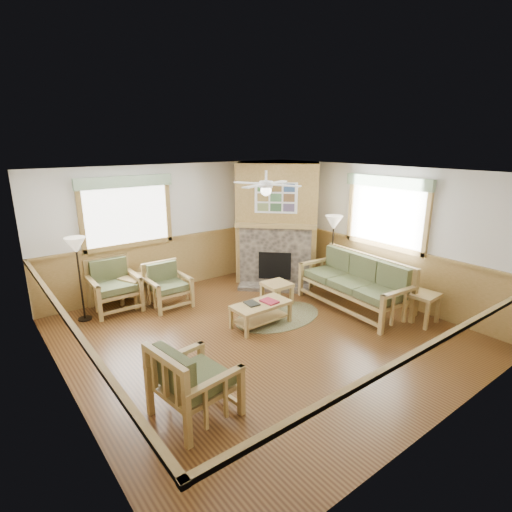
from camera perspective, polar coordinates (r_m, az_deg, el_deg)
floor at (r=6.92m, az=0.90°, el=-11.11°), size 6.00×6.00×0.01m
ceiling at (r=6.16m, az=1.02°, el=11.85°), size 6.00×6.00×0.01m
wall_back at (r=8.89m, az=-11.15°, el=4.09°), size 6.00×0.02×2.70m
wall_front at (r=4.60m, az=25.09°, el=-8.70°), size 6.00×0.02×2.70m
wall_left at (r=5.21m, az=-26.05°, el=-5.93°), size 0.02×6.00×2.70m
wall_right at (r=8.54m, az=16.98°, el=3.20°), size 0.02×6.00×2.70m
wainscot at (r=6.68m, az=0.93°, el=-6.87°), size 6.00×6.00×1.10m
fireplace at (r=9.21m, az=3.07°, el=4.80°), size 3.11×3.11×2.70m
window_back at (r=8.26m, az=-18.43°, el=10.97°), size 1.90×0.16×1.50m
window_right at (r=8.22m, az=18.64°, el=10.93°), size 0.16×1.90×1.50m
ceiling_fan at (r=6.59m, az=1.45°, el=11.78°), size 1.59×1.59×0.36m
sofa at (r=7.95m, az=13.70°, el=-3.81°), size 2.28×1.07×1.02m
armchair_back_left at (r=8.14m, az=-19.62°, el=-4.04°), size 0.88×0.88×0.96m
armchair_back_right at (r=8.04m, az=-12.48°, el=-4.16°), size 0.75×0.75×0.84m
armchair_left at (r=4.94m, az=-8.75°, el=-17.03°), size 0.94×0.94×0.94m
coffee_table at (r=7.13m, az=0.71°, el=-8.32°), size 1.06×0.54×0.42m
end_table_chairs at (r=8.34m, az=-16.65°, el=-4.73°), size 0.66×0.65×0.57m
end_table_sofa at (r=7.79m, az=22.58°, el=-6.86°), size 0.54×0.52×0.56m
footstool at (r=8.04m, az=2.99°, el=-5.33°), size 0.53×0.53×0.44m
braided_rug at (r=7.55m, az=3.16°, el=-8.59°), size 1.77×1.77×0.01m
floor_lamp_left at (r=7.79m, az=-23.83°, el=-3.08°), size 0.47×0.47×1.56m
floor_lamp_right at (r=8.80m, az=10.83°, el=0.45°), size 0.47×0.47×1.65m
book_red at (r=7.08m, az=1.92°, el=-6.38°), size 0.25×0.32×0.03m
book_dark at (r=7.00m, az=-0.62°, el=-6.69°), size 0.22×0.29×0.03m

